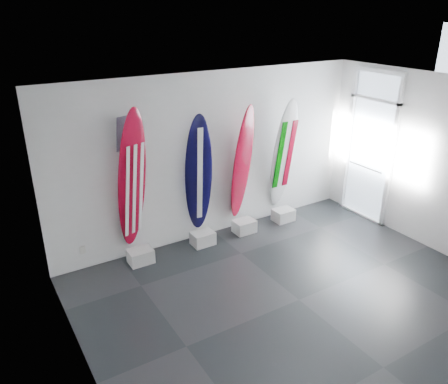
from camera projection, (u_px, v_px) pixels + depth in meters
floor at (299, 300)px, 6.49m from camera, size 6.00×6.00×0.00m
ceiling at (316, 94)px, 5.32m from camera, size 6.00×6.00×0.00m
wall_back at (213, 157)px, 7.87m from camera, size 6.00×0.00×6.00m
wall_left at (80, 272)px, 4.47m from camera, size 0.00×5.00×5.00m
wall_right at (444, 168)px, 7.35m from camera, size 0.00×5.00×5.00m
display_block_usa at (141, 256)px, 7.39m from camera, size 0.40×0.30×0.24m
surfboard_usa at (132, 181)px, 6.95m from camera, size 0.66×0.60×2.42m
display_block_navy at (203, 238)px, 7.96m from camera, size 0.40×0.30×0.24m
surfboard_navy at (199, 174)px, 7.57m from camera, size 0.53×0.37×2.16m
display_block_swiss at (244, 226)px, 8.39m from camera, size 0.40×0.30×0.24m
surfboard_swiss at (242, 164)px, 7.99m from camera, size 0.60×0.53×2.22m
display_block_italy at (283, 215)px, 8.84m from camera, size 0.40×0.30×0.24m
surfboard_italy at (283, 155)px, 8.44m from camera, size 0.51×0.45×2.24m
wall_outlet at (83, 250)px, 7.13m from camera, size 0.09×0.02×0.13m
glass_door at (370, 148)px, 8.58m from camera, size 0.12×1.16×2.85m
balcony at (407, 180)px, 9.58m from camera, size 2.80×2.20×1.20m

